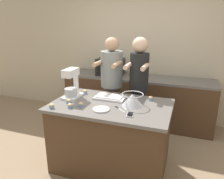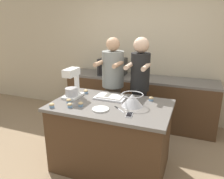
{
  "view_description": "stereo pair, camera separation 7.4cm",
  "coord_description": "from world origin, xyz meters",
  "px_view_note": "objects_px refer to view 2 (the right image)",
  "views": [
    {
      "loc": [
        0.88,
        -2.43,
        1.93
      ],
      "look_at": [
        0.0,
        0.05,
        1.1
      ],
      "focal_mm": 35.0,
      "sensor_mm": 36.0,
      "label": 1
    },
    {
      "loc": [
        0.95,
        -2.4,
        1.93
      ],
      "look_at": [
        0.0,
        0.05,
        1.1
      ],
      "focal_mm": 35.0,
      "sensor_mm": 36.0,
      "label": 2
    }
  ],
  "objects_px": {
    "mixing_bowl": "(132,100)",
    "cell_phone": "(129,115)",
    "person_right": "(139,90)",
    "baking_tray": "(110,97)",
    "stand_mixer": "(72,85)",
    "person_left": "(113,89)",
    "cupcake_1": "(52,105)",
    "microwave_oven": "(113,67)",
    "knife": "(119,109)",
    "cupcake_2": "(151,99)",
    "cupcake_3": "(69,101)",
    "small_plate": "(101,109)",
    "cupcake_5": "(86,91)",
    "cupcake_0": "(81,104)",
    "cupcake_4": "(70,105)"
  },
  "relations": [
    {
      "from": "cupcake_2",
      "to": "cupcake_5",
      "type": "distance_m",
      "value": 0.95
    },
    {
      "from": "cupcake_2",
      "to": "cupcake_4",
      "type": "distance_m",
      "value": 1.06
    },
    {
      "from": "cupcake_1",
      "to": "stand_mixer",
      "type": "bearing_deg",
      "value": 84.42
    },
    {
      "from": "baking_tray",
      "to": "cupcake_0",
      "type": "distance_m",
      "value": 0.46
    },
    {
      "from": "baking_tray",
      "to": "cupcake_4",
      "type": "height_order",
      "value": "cupcake_4"
    },
    {
      "from": "stand_mixer",
      "to": "cupcake_2",
      "type": "relative_size",
      "value": 6.54
    },
    {
      "from": "stand_mixer",
      "to": "cupcake_1",
      "type": "distance_m",
      "value": 0.45
    },
    {
      "from": "cupcake_1",
      "to": "cupcake_5",
      "type": "relative_size",
      "value": 1.0
    },
    {
      "from": "person_left",
      "to": "cupcake_5",
      "type": "relative_size",
      "value": 27.47
    },
    {
      "from": "person_left",
      "to": "small_plate",
      "type": "distance_m",
      "value": 0.91
    },
    {
      "from": "cupcake_0",
      "to": "cupcake_3",
      "type": "bearing_deg",
      "value": 167.78
    },
    {
      "from": "stand_mixer",
      "to": "mixing_bowl",
      "type": "relative_size",
      "value": 1.48
    },
    {
      "from": "stand_mixer",
      "to": "cupcake_5",
      "type": "height_order",
      "value": "stand_mixer"
    },
    {
      "from": "person_left",
      "to": "person_right",
      "type": "bearing_deg",
      "value": -0.16
    },
    {
      "from": "small_plate",
      "to": "cupcake_3",
      "type": "xyz_separation_m",
      "value": [
        -0.47,
        0.06,
        0.02
      ]
    },
    {
      "from": "mixing_bowl",
      "to": "cupcake_1",
      "type": "bearing_deg",
      "value": -155.49
    },
    {
      "from": "baking_tray",
      "to": "mixing_bowl",
      "type": "bearing_deg",
      "value": -23.16
    },
    {
      "from": "microwave_oven",
      "to": "knife",
      "type": "relative_size",
      "value": 2.8
    },
    {
      "from": "person_right",
      "to": "baking_tray",
      "type": "bearing_deg",
      "value": -120.43
    },
    {
      "from": "person_left",
      "to": "person_right",
      "type": "height_order",
      "value": "person_right"
    },
    {
      "from": "mixing_bowl",
      "to": "cell_phone",
      "type": "bearing_deg",
      "value": -79.95
    },
    {
      "from": "cupcake_3",
      "to": "cupcake_5",
      "type": "bearing_deg",
      "value": 86.89
    },
    {
      "from": "person_left",
      "to": "knife",
      "type": "bearing_deg",
      "value": -64.33
    },
    {
      "from": "cupcake_0",
      "to": "cupcake_2",
      "type": "relative_size",
      "value": 1.0
    },
    {
      "from": "person_right",
      "to": "knife",
      "type": "distance_m",
      "value": 0.8
    },
    {
      "from": "mixing_bowl",
      "to": "cupcake_3",
      "type": "bearing_deg",
      "value": -165.62
    },
    {
      "from": "person_left",
      "to": "cupcake_4",
      "type": "xyz_separation_m",
      "value": [
        -0.19,
        -0.96,
        0.05
      ]
    },
    {
      "from": "baking_tray",
      "to": "cell_phone",
      "type": "xyz_separation_m",
      "value": [
        0.4,
        -0.43,
        -0.01
      ]
    },
    {
      "from": "microwave_oven",
      "to": "cupcake_1",
      "type": "distance_m",
      "value": 1.85
    },
    {
      "from": "stand_mixer",
      "to": "cupcake_0",
      "type": "bearing_deg",
      "value": -44.84
    },
    {
      "from": "microwave_oven",
      "to": "knife",
      "type": "height_order",
      "value": "microwave_oven"
    },
    {
      "from": "person_right",
      "to": "cupcake_4",
      "type": "height_order",
      "value": "person_right"
    },
    {
      "from": "cupcake_0",
      "to": "cupcake_1",
      "type": "xyz_separation_m",
      "value": [
        -0.31,
        -0.16,
        0.0
      ]
    },
    {
      "from": "small_plate",
      "to": "cupcake_5",
      "type": "xyz_separation_m",
      "value": [
        -0.45,
        0.49,
        0.02
      ]
    },
    {
      "from": "person_right",
      "to": "small_plate",
      "type": "distance_m",
      "value": 0.93
    },
    {
      "from": "microwave_oven",
      "to": "cupcake_5",
      "type": "distance_m",
      "value": 1.22
    },
    {
      "from": "person_left",
      "to": "cupcake_1",
      "type": "bearing_deg",
      "value": -110.75
    },
    {
      "from": "microwave_oven",
      "to": "knife",
      "type": "distance_m",
      "value": 1.75
    },
    {
      "from": "person_right",
      "to": "cell_phone",
      "type": "height_order",
      "value": "person_right"
    },
    {
      "from": "mixing_bowl",
      "to": "cupcake_3",
      "type": "distance_m",
      "value": 0.81
    },
    {
      "from": "microwave_oven",
      "to": "cupcake_0",
      "type": "relative_size",
      "value": 7.92
    },
    {
      "from": "cupcake_5",
      "to": "cupcake_2",
      "type": "bearing_deg",
      "value": 2.5
    },
    {
      "from": "cupcake_2",
      "to": "cupcake_3",
      "type": "distance_m",
      "value": 1.08
    },
    {
      "from": "small_plate",
      "to": "cupcake_2",
      "type": "xyz_separation_m",
      "value": [
        0.5,
        0.53,
        0.02
      ]
    },
    {
      "from": "small_plate",
      "to": "cupcake_1",
      "type": "xyz_separation_m",
      "value": [
        -0.58,
        -0.15,
        0.02
      ]
    },
    {
      "from": "person_right",
      "to": "knife",
      "type": "height_order",
      "value": "person_right"
    },
    {
      "from": "stand_mixer",
      "to": "cupcake_2",
      "type": "distance_m",
      "value": 1.08
    },
    {
      "from": "baking_tray",
      "to": "cupcake_1",
      "type": "relative_size",
      "value": 6.71
    },
    {
      "from": "knife",
      "to": "cupcake_2",
      "type": "xyz_separation_m",
      "value": [
        0.3,
        0.43,
        0.03
      ]
    },
    {
      "from": "cupcake_0",
      "to": "person_left",
      "type": "bearing_deg",
      "value": 84.26
    }
  ]
}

